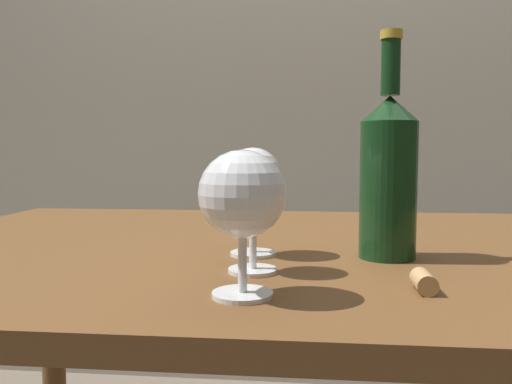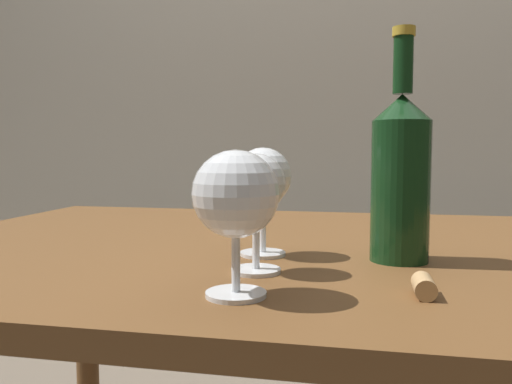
{
  "view_description": "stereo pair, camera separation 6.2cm",
  "coord_description": "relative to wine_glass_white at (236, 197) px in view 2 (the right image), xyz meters",
  "views": [
    {
      "loc": [
        -0.0,
        -0.82,
        0.89
      ],
      "look_at": [
        -0.06,
        -0.21,
        0.84
      ],
      "focal_mm": 35.89,
      "sensor_mm": 36.0,
      "label": 1
    },
    {
      "loc": [
        0.06,
        -0.81,
        0.89
      ],
      "look_at": [
        -0.06,
        -0.21,
        0.84
      ],
      "focal_mm": 35.89,
      "sensor_mm": 36.0,
      "label": 2
    }
  ],
  "objects": [
    {
      "name": "back_wall",
      "position": [
        0.06,
        1.43,
        0.46
      ],
      "size": [
        5.0,
        0.08,
        2.6
      ],
      "primitive_type": "cube",
      "color": "beige",
      "rests_on": "ground_plane"
    },
    {
      "name": "dining_table",
      "position": [
        0.06,
        0.31,
        -0.19
      ],
      "size": [
        1.38,
        0.86,
        0.74
      ],
      "color": "brown",
      "rests_on": "ground_plane"
    },
    {
      "name": "wine_glass_white",
      "position": [
        0.0,
        0.0,
        0.0
      ],
      "size": [
        0.09,
        0.09,
        0.15
      ],
      "color": "white",
      "rests_on": "dining_table"
    },
    {
      "name": "wine_glass_amber",
      "position": [
        -0.0,
        0.11,
        0.0
      ],
      "size": [
        0.07,
        0.07,
        0.15
      ],
      "color": "white",
      "rests_on": "dining_table"
    },
    {
      "name": "wine_glass_chardonnay",
      "position": [
        -0.01,
        0.21,
        0.01
      ],
      "size": [
        0.08,
        0.08,
        0.15
      ],
      "color": "white",
      "rests_on": "dining_table"
    },
    {
      "name": "wine_bottle",
      "position": [
        0.18,
        0.21,
        0.02
      ],
      "size": [
        0.08,
        0.08,
        0.31
      ],
      "color": "#143819",
      "rests_on": "dining_table"
    },
    {
      "name": "cork",
      "position": [
        0.19,
        0.04,
        -0.09
      ],
      "size": [
        0.02,
        0.04,
        0.02
      ],
      "primitive_type": "cylinder",
      "rotation": [
        1.57,
        0.0,
        0.0
      ],
      "color": "tan",
      "rests_on": "dining_table"
    }
  ]
}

